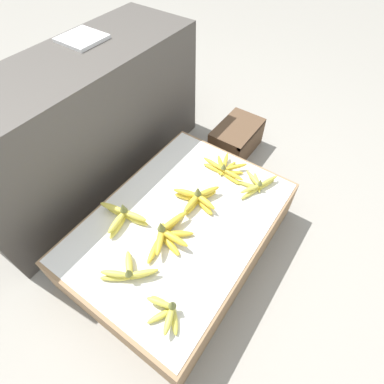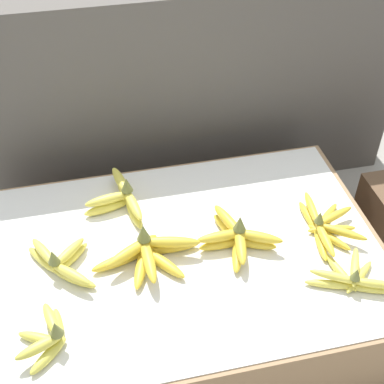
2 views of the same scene
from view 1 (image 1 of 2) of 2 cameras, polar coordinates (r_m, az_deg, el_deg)
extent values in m
plane|color=gray|center=(1.67, -1.97, -10.26)|extent=(10.00, 10.00, 0.00)
cube|color=#997551|center=(1.55, -2.10, -7.97)|extent=(1.09, 0.77, 0.26)
cube|color=silver|center=(1.45, -2.25, -5.28)|extent=(1.05, 0.75, 0.00)
cube|color=#4C4742|center=(1.84, -19.58, 11.79)|extent=(1.48, 0.50, 0.76)
cube|color=brown|center=(2.11, 8.42, 10.07)|extent=(0.36, 0.24, 0.20)
cube|color=#402E20|center=(2.02, 11.41, 10.77)|extent=(0.36, 0.02, 0.02)
ellipsoid|color=gold|center=(1.25, -5.52, -20.36)|extent=(0.03, 0.12, 0.03)
ellipsoid|color=gold|center=(1.24, -5.94, -22.39)|extent=(0.11, 0.08, 0.03)
ellipsoid|color=gold|center=(1.23, -3.42, -23.09)|extent=(0.10, 0.10, 0.03)
ellipsoid|color=gold|center=(1.23, -6.02, -20.24)|extent=(0.06, 0.12, 0.03)
ellipsoid|color=gold|center=(1.21, -4.40, -23.07)|extent=(0.12, 0.07, 0.03)
cone|color=olive|center=(1.19, -3.83, -20.51)|extent=(0.03, 0.03, 0.04)
ellipsoid|color=#DBCC4C|center=(1.60, 13.62, 1.28)|extent=(0.14, 0.07, 0.02)
ellipsoid|color=#DBCC4C|center=(1.61, 12.30, 1.80)|extent=(0.12, 0.10, 0.02)
ellipsoid|color=#DBCC4C|center=(1.59, 10.82, 1.27)|extent=(0.05, 0.14, 0.02)
ellipsoid|color=#DBCC4C|center=(1.56, 11.16, -0.18)|extent=(0.14, 0.07, 0.02)
ellipsoid|color=#DBCC4C|center=(1.60, 14.15, 2.02)|extent=(0.14, 0.07, 0.02)
ellipsoid|color=#DBCC4C|center=(1.59, 11.71, 2.40)|extent=(0.08, 0.13, 0.02)
ellipsoid|color=#DBCC4C|center=(1.55, 11.34, 0.69)|extent=(0.13, 0.09, 0.02)
cone|color=olive|center=(1.55, 12.89, 1.90)|extent=(0.03, 0.03, 0.04)
ellipsoid|color=#DBCC4C|center=(1.31, -9.17, -15.17)|extent=(0.12, 0.10, 0.03)
ellipsoid|color=#DBCC4C|center=(1.34, -11.81, -13.53)|extent=(0.11, 0.11, 0.03)
ellipsoid|color=#DBCC4C|center=(1.32, -14.40, -15.60)|extent=(0.09, 0.12, 0.03)
ellipsoid|color=#DBCC4C|center=(1.28, -9.42, -14.99)|extent=(0.11, 0.11, 0.03)
ellipsoid|color=#DBCC4C|center=(1.31, -11.99, -13.33)|extent=(0.11, 0.11, 0.03)
ellipsoid|color=#DBCC4C|center=(1.30, -14.41, -14.84)|extent=(0.08, 0.13, 0.03)
cone|color=olive|center=(1.26, -12.11, -14.66)|extent=(0.03, 0.03, 0.04)
ellipsoid|color=gold|center=(1.36, -6.92, -10.45)|extent=(0.17, 0.07, 0.03)
ellipsoid|color=gold|center=(1.36, -4.50, -9.51)|extent=(0.08, 0.17, 0.03)
ellipsoid|color=gold|center=(1.38, -3.12, -7.99)|extent=(0.12, 0.15, 0.03)
ellipsoid|color=gold|center=(1.41, -3.90, -6.16)|extent=(0.17, 0.04, 0.03)
ellipsoid|color=gold|center=(1.34, -6.09, -8.84)|extent=(0.16, 0.11, 0.03)
ellipsoid|color=gold|center=(1.34, -3.75, -8.57)|extent=(0.04, 0.17, 0.03)
ellipsoid|color=gold|center=(1.38, -3.51, -5.73)|extent=(0.17, 0.07, 0.03)
cone|color=olive|center=(1.32, -5.94, -6.42)|extent=(0.04, 0.04, 0.05)
ellipsoid|color=gold|center=(1.50, -0.67, -1.01)|extent=(0.08, 0.15, 0.03)
ellipsoid|color=gold|center=(1.47, 0.22, -2.48)|extent=(0.15, 0.04, 0.03)
ellipsoid|color=gold|center=(1.47, 2.14, -2.52)|extent=(0.07, 0.15, 0.03)
ellipsoid|color=gold|center=(1.51, 2.24, -0.89)|extent=(0.14, 0.09, 0.03)
ellipsoid|color=gold|center=(1.48, -0.91, -0.18)|extent=(0.07, 0.15, 0.03)
ellipsoid|color=gold|center=(1.45, 0.07, -1.91)|extent=(0.15, 0.03, 0.03)
ellipsoid|color=gold|center=(1.45, 2.27, -1.62)|extent=(0.06, 0.15, 0.03)
ellipsoid|color=gold|center=(1.49, 2.78, 0.00)|extent=(0.14, 0.09, 0.03)
cone|color=olive|center=(1.44, 1.11, 0.27)|extent=(0.04, 0.04, 0.05)
ellipsoid|color=gold|center=(1.61, 7.12, 2.84)|extent=(0.05, 0.14, 0.02)
ellipsoid|color=gold|center=(1.63, 7.32, 3.66)|extent=(0.10, 0.13, 0.02)
ellipsoid|color=gold|center=(1.65, 6.85, 4.49)|extent=(0.14, 0.04, 0.02)
ellipsoid|color=gold|center=(1.67, 5.47, 5.32)|extent=(0.12, 0.11, 0.02)
ellipsoid|color=gold|center=(1.64, 4.29, 4.43)|extent=(0.03, 0.14, 0.02)
ellipsoid|color=gold|center=(1.59, 7.57, 3.39)|extent=(0.03, 0.14, 0.02)
ellipsoid|color=gold|center=(1.63, 8.23, 4.76)|extent=(0.13, 0.10, 0.02)
ellipsoid|color=gold|center=(1.65, 6.36, 5.74)|extent=(0.14, 0.07, 0.02)
ellipsoid|color=gold|center=(1.64, 4.10, 5.41)|extent=(0.04, 0.14, 0.02)
cone|color=olive|center=(1.59, 6.07, 4.99)|extent=(0.03, 0.03, 0.04)
ellipsoid|color=#DBCC4C|center=(1.49, -13.84, -3.78)|extent=(0.05, 0.14, 0.03)
ellipsoid|color=#DBCC4C|center=(1.44, -13.93, -6.43)|extent=(0.14, 0.06, 0.03)
ellipsoid|color=#DBCC4C|center=(1.45, -10.78, -5.17)|extent=(0.05, 0.14, 0.03)
ellipsoid|color=#DBCC4C|center=(1.48, -14.87, -2.90)|extent=(0.06, 0.14, 0.03)
ellipsoid|color=#DBCC4C|center=(1.43, -14.07, -5.50)|extent=(0.14, 0.05, 0.03)
ellipsoid|color=#DBCC4C|center=(1.43, -11.09, -4.40)|extent=(0.06, 0.14, 0.03)
cone|color=olive|center=(1.42, -13.01, -2.84)|extent=(0.03, 0.03, 0.05)
cube|color=white|center=(1.82, -20.23, 25.78)|extent=(0.20, 0.21, 0.02)
camera|label=2|loc=(0.63, 79.65, 0.42)|focal=50.00mm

